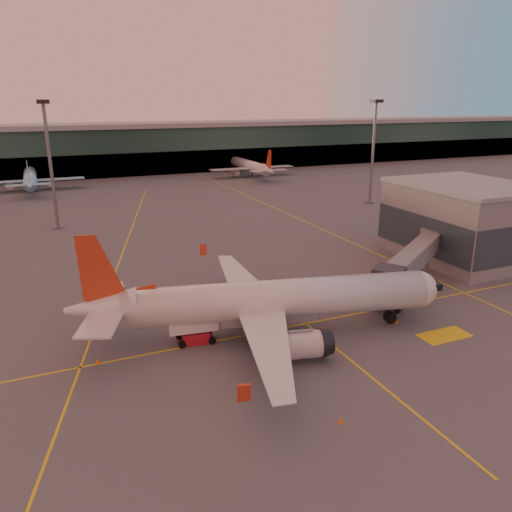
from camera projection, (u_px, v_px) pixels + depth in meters
name	position (u px, v px, depth m)	size (l,w,h in m)	color
ground	(287.00, 350.00, 53.43)	(600.00, 600.00, 0.00)	#4C4F54
taxi_markings	(139.00, 249.00, 89.61)	(100.12, 173.00, 0.01)	yellow
terminal	(106.00, 149.00, 174.93)	(400.00, 20.00, 17.60)	#19382D
gate_building	(464.00, 221.00, 83.09)	(18.40, 22.40, 12.60)	slate
mast_west_near	(49.00, 156.00, 99.18)	(2.40, 2.40, 25.60)	slate
mast_east_near	(374.00, 145.00, 124.03)	(2.40, 2.40, 25.60)	slate
main_airplane	(265.00, 302.00, 55.54)	(41.66, 37.90, 12.70)	silver
jet_bridge	(417.00, 256.00, 70.84)	(23.12, 17.19, 6.16)	slate
catering_truck	(193.00, 323.00, 54.54)	(5.54, 3.00, 4.11)	maroon
gpu_cart	(377.00, 304.00, 63.94)	(2.22, 1.41, 1.25)	orange
pushback_tug	(387.00, 291.00, 67.82)	(3.64, 2.40, 1.73)	black
cone_nose	(423.00, 305.00, 64.66)	(0.38, 0.38, 0.49)	orange
cone_tail	(98.00, 361.00, 50.71)	(0.47, 0.47, 0.60)	orange
cone_wing_right	(341.00, 420.00, 41.32)	(0.42, 0.42, 0.53)	orange
cone_wing_left	(220.00, 284.00, 71.58)	(0.41, 0.41, 0.53)	orange
cone_fwd	(396.00, 321.00, 59.77)	(0.49, 0.49, 0.63)	orange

